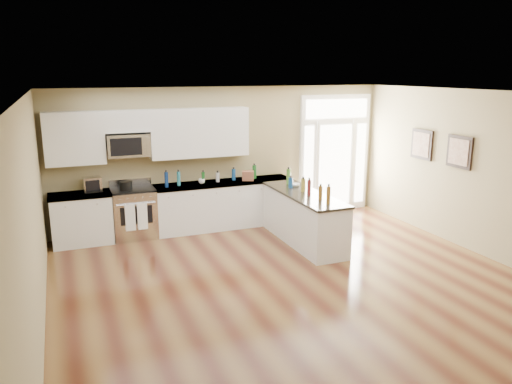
# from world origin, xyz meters

# --- Properties ---
(ground) EXTENTS (8.00, 8.00, 0.00)m
(ground) POSITION_xyz_m (0.00, 0.00, 0.00)
(ground) COLOR #472114
(room_shell) EXTENTS (8.00, 8.00, 8.00)m
(room_shell) POSITION_xyz_m (0.00, 0.00, 1.71)
(room_shell) COLOR #91845C
(room_shell) RESTS_ON ground
(back_cabinet_left) EXTENTS (1.10, 0.66, 0.94)m
(back_cabinet_left) POSITION_xyz_m (-2.87, 3.69, 0.44)
(back_cabinet_left) COLOR silver
(back_cabinet_left) RESTS_ON ground
(back_cabinet_right) EXTENTS (2.85, 0.66, 0.94)m
(back_cabinet_right) POSITION_xyz_m (-0.16, 3.69, 0.44)
(back_cabinet_right) COLOR silver
(back_cabinet_right) RESTS_ON ground
(peninsula_cabinet) EXTENTS (0.69, 2.32, 0.94)m
(peninsula_cabinet) POSITION_xyz_m (0.93, 2.24, 0.43)
(peninsula_cabinet) COLOR silver
(peninsula_cabinet) RESTS_ON ground
(upper_cabinet_left) EXTENTS (1.04, 0.33, 0.95)m
(upper_cabinet_left) POSITION_xyz_m (-2.88, 3.83, 1.93)
(upper_cabinet_left) COLOR silver
(upper_cabinet_left) RESTS_ON room_shell
(upper_cabinet_right) EXTENTS (1.94, 0.33, 0.95)m
(upper_cabinet_right) POSITION_xyz_m (-0.57, 3.83, 1.93)
(upper_cabinet_right) COLOR silver
(upper_cabinet_right) RESTS_ON room_shell
(upper_cabinet_short) EXTENTS (0.82, 0.33, 0.40)m
(upper_cabinet_short) POSITION_xyz_m (-1.95, 3.83, 2.20)
(upper_cabinet_short) COLOR silver
(upper_cabinet_short) RESTS_ON room_shell
(microwave) EXTENTS (0.78, 0.41, 0.42)m
(microwave) POSITION_xyz_m (-1.95, 3.80, 1.76)
(microwave) COLOR silver
(microwave) RESTS_ON room_shell
(entry_door) EXTENTS (1.70, 0.10, 2.60)m
(entry_door) POSITION_xyz_m (2.55, 3.95, 1.30)
(entry_door) COLOR white
(entry_door) RESTS_ON ground
(wall_art_near) EXTENTS (0.05, 0.58, 0.58)m
(wall_art_near) POSITION_xyz_m (3.47, 2.20, 1.70)
(wall_art_near) COLOR black
(wall_art_near) RESTS_ON room_shell
(wall_art_far) EXTENTS (0.05, 0.58, 0.58)m
(wall_art_far) POSITION_xyz_m (3.47, 1.20, 1.70)
(wall_art_far) COLOR black
(wall_art_far) RESTS_ON room_shell
(kitchen_range) EXTENTS (0.80, 0.70, 1.08)m
(kitchen_range) POSITION_xyz_m (-1.93, 3.69, 0.48)
(kitchen_range) COLOR silver
(kitchen_range) RESTS_ON ground
(stockpot) EXTENTS (0.30, 0.30, 0.18)m
(stockpot) POSITION_xyz_m (-2.06, 3.63, 1.04)
(stockpot) COLOR black
(stockpot) RESTS_ON kitchen_range
(toaster_oven) EXTENTS (0.34, 0.28, 0.27)m
(toaster_oven) POSITION_xyz_m (-2.64, 3.77, 1.08)
(toaster_oven) COLOR silver
(toaster_oven) RESTS_ON back_cabinet_left
(cardboard_box) EXTENTS (0.27, 0.24, 0.19)m
(cardboard_box) POSITION_xyz_m (0.36, 3.63, 1.03)
(cardboard_box) COLOR brown
(cardboard_box) RESTS_ON back_cabinet_right
(bowl_left) EXTENTS (0.20, 0.20, 0.05)m
(bowl_left) POSITION_xyz_m (-2.64, 3.73, 0.96)
(bowl_left) COLOR white
(bowl_left) RESTS_ON back_cabinet_left
(bowl_peninsula) EXTENTS (0.21, 0.21, 0.05)m
(bowl_peninsula) POSITION_xyz_m (1.01, 2.77, 0.97)
(bowl_peninsula) COLOR white
(bowl_peninsula) RESTS_ON peninsula_cabinet
(cup_counter) EXTENTS (0.13, 0.13, 0.10)m
(cup_counter) POSITION_xyz_m (-0.59, 3.68, 0.99)
(cup_counter) COLOR white
(cup_counter) RESTS_ON back_cabinet_right
(counter_bottles) EXTENTS (2.35, 2.42, 0.30)m
(counter_bottles) POSITION_xyz_m (0.35, 2.93, 1.07)
(counter_bottles) COLOR #19591E
(counter_bottles) RESTS_ON back_cabinet_right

